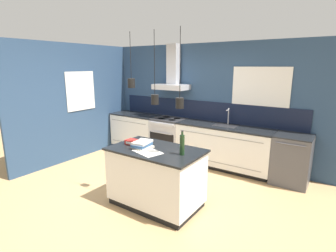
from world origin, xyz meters
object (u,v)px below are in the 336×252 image
at_px(oven_range, 169,137).
at_px(book_stack, 142,145).
at_px(dishwasher, 292,159).
at_px(red_supply_box, 132,142).
at_px(bottle_on_island, 182,145).

distance_m(oven_range, book_stack, 2.34).
height_order(dishwasher, book_stack, book_stack).
distance_m(book_stack, red_supply_box, 0.28).
height_order(oven_range, book_stack, book_stack).
distance_m(bottle_on_island, book_stack, 0.67).
bearing_deg(dishwasher, oven_range, -179.91).
relative_size(dishwasher, red_supply_box, 4.86).
bearing_deg(dishwasher, book_stack, -130.19).
bearing_deg(oven_range, red_supply_box, -71.96).
bearing_deg(red_supply_box, dishwasher, 44.87).
distance_m(bottle_on_island, red_supply_box, 0.93).
xyz_separation_m(oven_range, bottle_on_island, (1.58, -2.02, 0.60)).
bearing_deg(oven_range, bottle_on_island, -51.91).
relative_size(oven_range, book_stack, 2.72).
xyz_separation_m(dishwasher, red_supply_box, (-2.03, -2.03, 0.49)).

